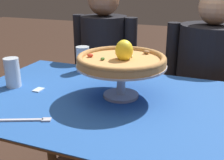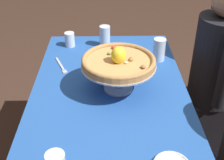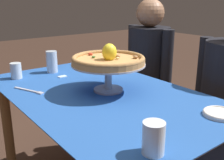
{
  "view_description": "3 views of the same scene",
  "coord_description": "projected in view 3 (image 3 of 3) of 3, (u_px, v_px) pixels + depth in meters",
  "views": [
    {
      "loc": [
        0.36,
        -0.97,
        1.21
      ],
      "look_at": [
        -0.05,
        0.09,
        0.8
      ],
      "focal_mm": 43.42,
      "sensor_mm": 36.0,
      "label": 1
    },
    {
      "loc": [
        1.3,
        -0.01,
        1.63
      ],
      "look_at": [
        -0.04,
        0.01,
        0.77
      ],
      "focal_mm": 48.0,
      "sensor_mm": 36.0,
      "label": 2
    },
    {
      "loc": [
        1.07,
        -0.75,
        1.21
      ],
      "look_at": [
        -0.0,
        0.08,
        0.79
      ],
      "focal_mm": 43.48,
      "sensor_mm": 36.0,
      "label": 3
    }
  ],
  "objects": [
    {
      "name": "water_glass_side_left",
      "position": [
        52.0,
        63.0,
        1.74
      ],
      "size": [
        0.07,
        0.07,
        0.14
      ],
      "color": "silver",
      "rests_on": "dining_table"
    },
    {
      "name": "water_glass_front_right",
      "position": [
        153.0,
        140.0,
        0.83
      ],
      "size": [
        0.07,
        0.07,
        0.1
      ],
      "color": "white",
      "rests_on": "dining_table"
    },
    {
      "name": "pizza_stand",
      "position": [
        108.0,
        70.0,
        1.37
      ],
      "size": [
        0.38,
        0.38,
        0.15
      ],
      "color": "#B7B7C1",
      "rests_on": "dining_table"
    },
    {
      "name": "dinner_fork",
      "position": [
        30.0,
        91.0,
        1.4
      ],
      "size": [
        0.19,
        0.09,
        0.01
      ],
      "color": "#B7B7C1",
      "rests_on": "dining_table"
    },
    {
      "name": "pizza",
      "position": [
        108.0,
        59.0,
        1.36
      ],
      "size": [
        0.37,
        0.37,
        0.1
      ],
      "color": "tan",
      "rests_on": "pizza_stand"
    },
    {
      "name": "sugar_packet",
      "position": [
        62.0,
        76.0,
        1.65
      ],
      "size": [
        0.04,
        0.05,
        0.0
      ],
      "primitive_type": "cube",
      "rotation": [
        0.0,
        0.0,
        1.57
      ],
      "color": "silver",
      "rests_on": "dining_table"
    },
    {
      "name": "water_glass_front_left",
      "position": [
        16.0,
        72.0,
        1.61
      ],
      "size": [
        0.07,
        0.07,
        0.09
      ],
      "color": "silver",
      "rests_on": "dining_table"
    },
    {
      "name": "diner_left",
      "position": [
        148.0,
        84.0,
        2.09
      ],
      "size": [
        0.46,
        0.34,
        1.2
      ],
      "color": "black",
      "rests_on": "ground"
    },
    {
      "name": "dining_table",
      "position": [
        101.0,
        112.0,
        1.42
      ],
      "size": [
        1.32,
        0.81,
        0.74
      ],
      "color": "olive",
      "rests_on": "ground"
    },
    {
      "name": "side_plate",
      "position": [
        221.0,
        113.0,
        1.11
      ],
      "size": [
        0.14,
        0.14,
        0.02
      ],
      "color": "white",
      "rests_on": "dining_table"
    },
    {
      "name": "water_glass_back_left",
      "position": [
        111.0,
        62.0,
        1.77
      ],
      "size": [
        0.07,
        0.07,
        0.14
      ],
      "color": "silver",
      "rests_on": "dining_table"
    }
  ]
}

